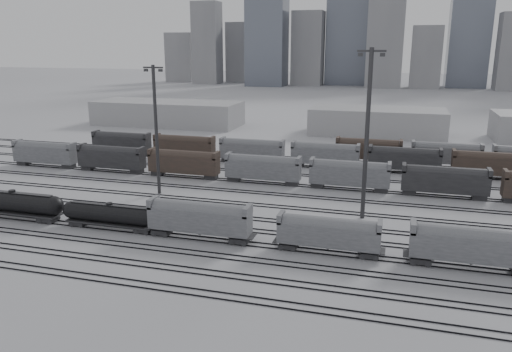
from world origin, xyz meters
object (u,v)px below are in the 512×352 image
(hopper_car_b, at_px, (329,232))
(light_mast_c, at_px, (367,131))
(tank_car_b, at_px, (110,214))
(hopper_car_c, at_px, (473,244))
(tank_car_a, at_px, (13,203))
(hopper_car_a, at_px, (199,217))

(hopper_car_b, height_order, light_mast_c, light_mast_c)
(tank_car_b, distance_m, light_mast_c, 40.74)
(hopper_car_c, xyz_separation_m, light_mast_c, (-14.28, 15.35, 10.71))
(hopper_car_c, bearing_deg, hopper_car_b, 180.00)
(tank_car_a, xyz_separation_m, tank_car_b, (17.28, -0.00, -0.31))
(tank_car_a, xyz_separation_m, light_mast_c, (53.14, 15.35, 11.42))
(tank_car_b, bearing_deg, light_mast_c, 23.17)
(tank_car_a, xyz_separation_m, hopper_car_c, (67.43, 0.00, 0.71))
(hopper_car_a, bearing_deg, hopper_car_b, 0.00)
(hopper_car_a, relative_size, light_mast_c, 0.56)
(hopper_car_b, bearing_deg, tank_car_a, 180.00)
(tank_car_b, relative_size, hopper_car_b, 1.17)
(tank_car_a, distance_m, hopper_car_c, 67.43)
(tank_car_a, relative_size, light_mast_c, 0.68)
(tank_car_a, distance_m, tank_car_b, 17.28)
(tank_car_a, height_order, tank_car_b, tank_car_a)
(hopper_car_a, relative_size, hopper_car_c, 1.00)
(hopper_car_b, xyz_separation_m, hopper_car_c, (17.59, 0.00, 0.30))
(tank_car_a, relative_size, tank_car_b, 1.14)
(tank_car_b, xyz_separation_m, hopper_car_a, (14.35, 0.00, 1.03))
(hopper_car_a, height_order, light_mast_c, light_mast_c)
(tank_car_a, height_order, hopper_car_a, hopper_car_a)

